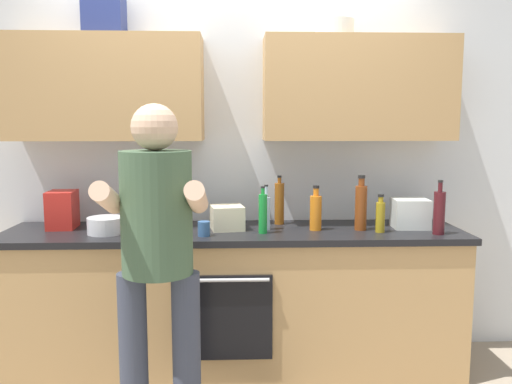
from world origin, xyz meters
The scene contains 18 objects.
ground_plane centered at (0.00, 0.00, 0.00)m, with size 12.00×12.00×0.00m, color gray.
back_wall_unit centered at (-0.01, 0.27, 1.50)m, with size 4.00×0.38×2.50m.
counter centered at (0.00, 0.00, 0.45)m, with size 2.84×0.67×0.90m.
person_standing centered at (-0.36, -0.74, 0.97)m, with size 0.49×0.45×1.65m.
bottle_oil centered at (0.89, -0.10, 1.00)m, with size 0.06×0.06×0.23m.
bottle_juice centered at (0.51, -0.02, 1.02)m, with size 0.07×0.07×0.28m.
bottle_vinegar centered at (0.79, -0.03, 1.05)m, with size 0.07×0.07×0.34m.
bottle_syrup centered at (0.30, 0.18, 1.04)m, with size 0.06×0.06×0.32m.
bottle_wine centered at (1.22, -0.18, 1.03)m, with size 0.07×0.07×0.32m.
bottle_soda centered at (0.17, -0.11, 1.02)m, with size 0.05×0.05×0.29m.
bottle_water centered at (0.20, 0.00, 1.01)m, with size 0.05×0.05×0.28m.
cup_tea centered at (-0.18, -0.17, 0.94)m, with size 0.07×0.07×0.09m, color #33598C.
cup_coffee centered at (-0.47, 0.08, 0.94)m, with size 0.08×0.08×0.08m, color white.
mixing_bowl centered at (-0.77, -0.08, 0.95)m, with size 0.22×0.22×0.10m, color silver.
knife_block centered at (-0.46, -0.10, 1.02)m, with size 0.10×0.14×0.30m.
grocery_bag_crisps centered at (-1.08, 0.10, 1.02)m, with size 0.16×0.21×0.24m, color red.
grocery_bag_produce centered at (1.12, 0.03, 0.99)m, with size 0.22×0.20×0.18m, color silver.
grocery_bag_rice centered at (-0.04, 0.02, 0.97)m, with size 0.19×0.20×0.15m, color beige.
Camera 1 is at (0.01, -3.22, 1.56)m, focal length 36.99 mm.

